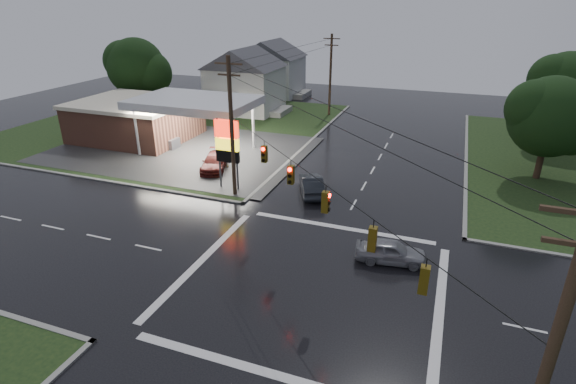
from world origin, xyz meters
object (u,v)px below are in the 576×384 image
(house_far, at_px, (272,67))
(car_crossing, at_px, (391,251))
(tree_nw_behind, at_px, (137,67))
(utility_pole_nw, at_px, (232,127))
(tree_ne_near, at_px, (552,117))
(house_near, at_px, (245,80))
(utility_pole_n, at_px, (330,74))
(utility_pole_se, at_px, (546,371))
(gas_station, at_px, (144,118))
(car_pump, at_px, (215,162))
(tree_ne_far, at_px, (568,87))
(car_north, at_px, (311,185))
(pylon_sign, at_px, (227,143))

(house_far, relative_size, car_crossing, 2.61)
(tree_nw_behind, bearing_deg, car_crossing, -34.82)
(utility_pole_nw, xyz_separation_m, tree_ne_near, (23.64, 12.49, -0.16))
(car_crossing, bearing_deg, house_far, 22.79)
(house_near, xyz_separation_m, car_crossing, (24.83, -32.24, -3.69))
(utility_pole_n, height_order, tree_ne_near, utility_pole_n)
(house_near, height_order, tree_ne_near, tree_ne_near)
(utility_pole_se, xyz_separation_m, tree_ne_near, (4.64, 31.49, -0.16))
(tree_ne_near, distance_m, car_crossing, 21.48)
(tree_nw_behind, bearing_deg, house_near, 24.98)
(gas_station, distance_m, car_pump, 13.14)
(tree_ne_near, xyz_separation_m, car_pump, (-28.05, -7.86, -4.82))
(tree_ne_near, distance_m, tree_ne_far, 12.39)
(house_far, bearing_deg, tree_nw_behind, -123.44)
(car_north, xyz_separation_m, car_pump, (-10.16, 2.21, -0.05))
(gas_station, xyz_separation_m, car_pump, (11.77, -5.56, -1.81))
(house_far, xyz_separation_m, tree_nw_behind, (-11.89, -18.01, 1.77))
(utility_pole_se, distance_m, car_crossing, 15.24)
(utility_pole_nw, bearing_deg, car_pump, 133.53)
(pylon_sign, xyz_separation_m, house_far, (-11.45, 37.50, 0.39))
(pylon_sign, bearing_deg, utility_pole_nw, -45.00)
(house_far, relative_size, car_pump, 2.18)
(tree_ne_far, bearing_deg, house_far, 160.29)
(utility_pole_n, xyz_separation_m, tree_ne_near, (23.64, -16.01, 0.09))
(utility_pole_se, relative_size, house_far, 1.00)
(car_north, bearing_deg, utility_pole_se, 97.66)
(tree_ne_near, bearing_deg, utility_pole_nw, -152.14)
(utility_pole_n, bearing_deg, car_north, -77.55)
(utility_pole_se, distance_m, house_far, 65.55)
(house_far, bearing_deg, gas_station, -97.50)
(house_far, bearing_deg, utility_pole_se, -61.32)
(utility_pole_nw, xyz_separation_m, car_pump, (-4.40, 4.64, -4.98))
(gas_station, height_order, pylon_sign, pylon_sign)
(tree_nw_behind, relative_size, car_north, 2.11)
(gas_station, distance_m, utility_pole_se, 45.83)
(utility_pole_se, bearing_deg, house_far, 118.68)
(utility_pole_se, height_order, car_pump, utility_pole_se)
(car_north, height_order, car_crossing, car_north)
(tree_nw_behind, bearing_deg, utility_pole_n, 18.21)
(gas_station, xyz_separation_m, tree_nw_behind, (-8.17, 10.29, 3.63))
(pylon_sign, xyz_separation_m, utility_pole_n, (1.00, 27.50, 1.46))
(house_near, bearing_deg, pylon_sign, -67.72)
(utility_pole_se, distance_m, tree_ne_far, 44.16)
(tree_nw_behind, bearing_deg, car_pump, -38.50)
(utility_pole_se, bearing_deg, utility_pole_nw, 135.00)
(house_far, bearing_deg, utility_pole_n, -38.77)
(house_near, height_order, tree_nw_behind, tree_nw_behind)
(utility_pole_nw, relative_size, tree_nw_behind, 1.10)
(house_near, relative_size, house_far, 1.00)
(gas_station, height_order, utility_pole_se, utility_pole_se)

